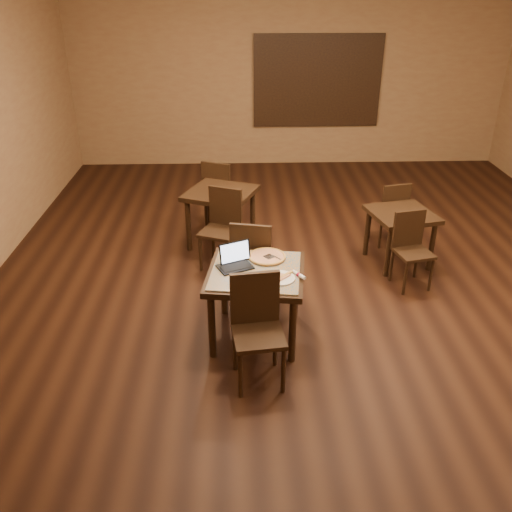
{
  "coord_description": "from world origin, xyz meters",
  "views": [
    {
      "loc": [
        -0.96,
        -5.27,
        3.29
      ],
      "look_at": [
        -0.81,
        -0.59,
        0.85
      ],
      "focal_mm": 38.0,
      "sensor_mm": 36.0,
      "label": 1
    }
  ],
  "objects_px": {
    "laptop": "(235,260)",
    "other_table_a_chair_far": "(391,210)",
    "chair_main_far": "(252,258)",
    "other_table_b_chair_far": "(220,190)",
    "other_table_b": "(221,200)",
    "other_table_b_chair_near": "(222,223)",
    "chair_main_near": "(257,323)",
    "pizza_pan": "(267,258)",
    "tiled_table": "(256,279)",
    "other_table_a": "(401,221)",
    "other_table_a_chair_near": "(411,245)"
  },
  "relations": [
    {
      "from": "other_table_a_chair_near",
      "to": "laptop",
      "type": "bearing_deg",
      "value": -168.96
    },
    {
      "from": "other_table_a_chair_far",
      "to": "other_table_b_chair_far",
      "type": "bearing_deg",
      "value": -29.45
    },
    {
      "from": "laptop",
      "to": "other_table_a_chair_far",
      "type": "distance_m",
      "value": 2.87
    },
    {
      "from": "other_table_b_chair_near",
      "to": "other_table_b_chair_far",
      "type": "xyz_separation_m",
      "value": [
        -0.07,
        1.17,
        0.0
      ]
    },
    {
      "from": "chair_main_far",
      "to": "tiled_table",
      "type": "bearing_deg",
      "value": 103.38
    },
    {
      "from": "other_table_a",
      "to": "other_table_a_chair_near",
      "type": "height_order",
      "value": "other_table_a_chair_near"
    },
    {
      "from": "tiled_table",
      "to": "chair_main_far",
      "type": "distance_m",
      "value": 0.62
    },
    {
      "from": "chair_main_near",
      "to": "laptop",
      "type": "xyz_separation_m",
      "value": [
        -0.19,
        0.71,
        0.25
      ]
    },
    {
      "from": "other_table_b_chair_near",
      "to": "other_table_b_chair_far",
      "type": "height_order",
      "value": "same"
    },
    {
      "from": "other_table_b",
      "to": "tiled_table",
      "type": "bearing_deg",
      "value": -56.74
    },
    {
      "from": "other_table_a_chair_far",
      "to": "other_table_b",
      "type": "bearing_deg",
      "value": -15.38
    },
    {
      "from": "other_table_a",
      "to": "other_table_a_chair_near",
      "type": "bearing_deg",
      "value": -105.09
    },
    {
      "from": "other_table_a_chair_far",
      "to": "other_table_b_chair_far",
      "type": "height_order",
      "value": "other_table_b_chair_far"
    },
    {
      "from": "other_table_a",
      "to": "other_table_a_chair_near",
      "type": "xyz_separation_m",
      "value": [
        -0.02,
        -0.52,
        -0.07
      ]
    },
    {
      "from": "other_table_b_chair_far",
      "to": "other_table_b_chair_near",
      "type": "bearing_deg",
      "value": 116.11
    },
    {
      "from": "pizza_pan",
      "to": "other_table_b",
      "type": "distance_m",
      "value": 1.98
    },
    {
      "from": "chair_main_near",
      "to": "other_table_b",
      "type": "height_order",
      "value": "chair_main_near"
    },
    {
      "from": "other_table_b",
      "to": "chair_main_far",
      "type": "bearing_deg",
      "value": -53.35
    },
    {
      "from": "chair_main_far",
      "to": "laptop",
      "type": "relative_size",
      "value": 2.63
    },
    {
      "from": "other_table_a_chair_far",
      "to": "other_table_b",
      "type": "height_order",
      "value": "other_table_a_chair_far"
    },
    {
      "from": "chair_main_near",
      "to": "pizza_pan",
      "type": "xyz_separation_m",
      "value": [
        0.13,
        0.85,
        0.19
      ]
    },
    {
      "from": "pizza_pan",
      "to": "other_table_b_chair_far",
      "type": "bearing_deg",
      "value": 102.44
    },
    {
      "from": "pizza_pan",
      "to": "other_table_a",
      "type": "xyz_separation_m",
      "value": [
        1.73,
        1.3,
        -0.19
      ]
    },
    {
      "from": "other_table_a_chair_far",
      "to": "other_table_a_chair_near",
      "type": "bearing_deg",
      "value": 74.91
    },
    {
      "from": "other_table_a_chair_near",
      "to": "other_table_b",
      "type": "distance_m",
      "value": 2.51
    },
    {
      "from": "chair_main_near",
      "to": "pizza_pan",
      "type": "relative_size",
      "value": 3.05
    },
    {
      "from": "other_table_b_chair_near",
      "to": "laptop",
      "type": "bearing_deg",
      "value": -60.85
    },
    {
      "from": "other_table_b",
      "to": "other_table_a",
      "type": "bearing_deg",
      "value": 7.63
    },
    {
      "from": "chair_main_near",
      "to": "laptop",
      "type": "relative_size",
      "value": 2.63
    },
    {
      "from": "chair_main_far",
      "to": "other_table_a_chair_far",
      "type": "relative_size",
      "value": 1.14
    },
    {
      "from": "tiled_table",
      "to": "pizza_pan",
      "type": "relative_size",
      "value": 3.09
    },
    {
      "from": "other_table_a_chair_far",
      "to": "laptop",
      "type": "bearing_deg",
      "value": 30.24
    },
    {
      "from": "other_table_b_chair_near",
      "to": "other_table_a",
      "type": "bearing_deg",
      "value": 22.15
    },
    {
      "from": "chair_main_near",
      "to": "other_table_b_chair_far",
      "type": "height_order",
      "value": "chair_main_near"
    },
    {
      "from": "pizza_pan",
      "to": "other_table_b_chair_near",
      "type": "distance_m",
      "value": 1.42
    },
    {
      "from": "tiled_table",
      "to": "chair_main_far",
      "type": "xyz_separation_m",
      "value": [
        -0.02,
        0.61,
        -0.09
      ]
    },
    {
      "from": "laptop",
      "to": "other_table_a_chair_far",
      "type": "height_order",
      "value": "laptop"
    },
    {
      "from": "tiled_table",
      "to": "other_table_a",
      "type": "bearing_deg",
      "value": 47.14
    },
    {
      "from": "other_table_b",
      "to": "other_table_b_chair_near",
      "type": "bearing_deg",
      "value": -63.89
    },
    {
      "from": "chair_main_far",
      "to": "other_table_b_chair_far",
      "type": "xyz_separation_m",
      "value": [
        -0.41,
        2.12,
        -0.01
      ]
    },
    {
      "from": "other_table_b",
      "to": "chair_main_near",
      "type": "bearing_deg",
      "value": -59.25
    },
    {
      "from": "chair_main_far",
      "to": "other_table_a_chair_far",
      "type": "bearing_deg",
      "value": -130.89
    },
    {
      "from": "laptop",
      "to": "other_table_a_chair_near",
      "type": "relative_size",
      "value": 0.43
    },
    {
      "from": "pizza_pan",
      "to": "other_table_b_chair_far",
      "type": "height_order",
      "value": "other_table_b_chair_far"
    },
    {
      "from": "chair_main_near",
      "to": "other_table_b_chair_near",
      "type": "bearing_deg",
      "value": 91.91
    },
    {
      "from": "other_table_b",
      "to": "laptop",
      "type": "bearing_deg",
      "value": -61.72
    },
    {
      "from": "other_table_b_chair_far",
      "to": "chair_main_far",
      "type": "bearing_deg",
      "value": 123.81
    },
    {
      "from": "other_table_a_chair_near",
      "to": "other_table_b_chair_near",
      "type": "distance_m",
      "value": 2.27
    },
    {
      "from": "laptop",
      "to": "other_table_b_chair_near",
      "type": "bearing_deg",
      "value": 71.67
    },
    {
      "from": "chair_main_near",
      "to": "other_table_b_chair_far",
      "type": "bearing_deg",
      "value": 89.87
    }
  ]
}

